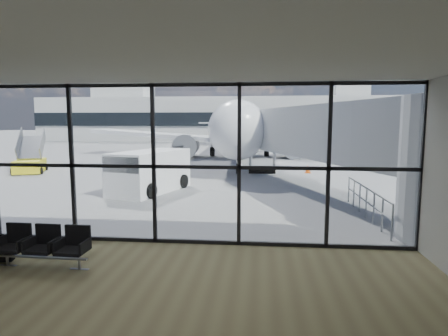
% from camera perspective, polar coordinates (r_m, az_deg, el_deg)
% --- Properties ---
extents(ground, '(220.00, 220.00, 0.00)m').
position_cam_1_polar(ground, '(50.33, 3.58, 3.04)').
color(ground, slate).
rests_on(ground, ground).
extents(lounge_shell, '(12.02, 8.01, 4.51)m').
position_cam_1_polar(lounge_shell, '(5.72, -12.60, -1.01)').
color(lounge_shell, brown).
rests_on(lounge_shell, ground).
extents(glass_curtain_wall, '(12.10, 0.12, 4.50)m').
position_cam_1_polar(glass_curtain_wall, '(10.40, -4.29, 0.42)').
color(glass_curtain_wall, white).
rests_on(glass_curtain_wall, ground).
extents(jet_bridge, '(8.00, 16.50, 4.33)m').
position_cam_1_polar(jet_bridge, '(17.55, 15.90, 4.51)').
color(jet_bridge, '#ADB0B3').
rests_on(jet_bridge, ground).
extents(apron_railing, '(0.06, 5.46, 1.11)m').
position_cam_1_polar(apron_railing, '(14.46, 20.88, -4.30)').
color(apron_railing, gray).
rests_on(apron_railing, ground).
extents(far_terminal, '(80.00, 12.20, 11.00)m').
position_cam_1_polar(far_terminal, '(72.19, 3.77, 7.56)').
color(far_terminal, '#ABAAA6').
rests_on(far_terminal, ground).
extents(tree_0, '(4.95, 4.95, 7.12)m').
position_cam_1_polar(tree_0, '(94.57, -24.23, 7.08)').
color(tree_0, '#382619').
rests_on(tree_0, ground).
extents(tree_1, '(5.61, 5.61, 8.07)m').
position_cam_1_polar(tree_1, '(91.76, -20.96, 7.64)').
color(tree_1, '#382619').
rests_on(tree_1, ground).
extents(tree_2, '(6.27, 6.27, 9.03)m').
position_cam_1_polar(tree_2, '(89.27, -17.50, 8.21)').
color(tree_2, '#382619').
rests_on(tree_2, ground).
extents(tree_3, '(4.95, 4.95, 7.12)m').
position_cam_1_polar(tree_3, '(87.08, -13.80, 7.55)').
color(tree_3, '#382619').
rests_on(tree_3, ground).
extents(tree_4, '(5.61, 5.61, 8.07)m').
position_cam_1_polar(tree_4, '(85.30, -9.97, 8.08)').
color(tree_4, '#382619').
rests_on(tree_4, ground).
extents(tree_5, '(6.27, 6.27, 9.03)m').
position_cam_1_polar(tree_5, '(83.91, -5.99, 8.59)').
color(tree_5, '#382619').
rests_on(tree_5, ground).
extents(seating_row, '(2.24, 0.67, 0.99)m').
position_cam_1_polar(seating_row, '(10.07, -25.63, -10.36)').
color(seating_row, gray).
rests_on(seating_row, ground).
extents(backpack, '(0.39, 0.38, 0.53)m').
position_cam_1_polar(backpack, '(10.94, -30.41, -10.89)').
color(backpack, black).
rests_on(backpack, ground).
extents(airliner, '(31.99, 37.06, 9.54)m').
position_cam_1_polar(airliner, '(39.07, 2.39, 6.19)').
color(airliner, white).
rests_on(airliner, ground).
extents(service_van, '(3.29, 5.05, 2.03)m').
position_cam_1_polar(service_van, '(18.86, -11.38, -0.45)').
color(service_van, white).
rests_on(service_van, ground).
extents(belt_loader, '(2.34, 3.82, 1.67)m').
position_cam_1_polar(belt_loader, '(34.63, -7.89, 2.14)').
color(belt_loader, black).
rests_on(belt_loader, ground).
extents(mobile_stairs, '(2.80, 3.83, 2.45)m').
position_cam_1_polar(mobile_stairs, '(29.04, -27.42, 0.56)').
color(mobile_stairs, yellow).
rests_on(mobile_stairs, ground).
extents(traffic_cone_a, '(0.37, 0.37, 0.53)m').
position_cam_1_polar(traffic_cone_a, '(25.53, 6.96, -0.24)').
color(traffic_cone_a, '#EB540C').
rests_on(traffic_cone_a, ground).
extents(traffic_cone_c, '(0.40, 0.40, 0.57)m').
position_cam_1_polar(traffic_cone_c, '(26.12, 12.65, -0.15)').
color(traffic_cone_c, '#EF550C').
rests_on(traffic_cone_c, ground).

